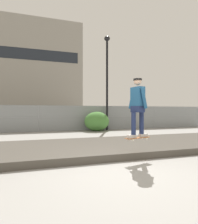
# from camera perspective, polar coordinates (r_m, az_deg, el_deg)

# --- Properties ---
(ground_plane) EXTENTS (120.00, 120.00, 0.00)m
(ground_plane) POSITION_cam_1_polar(r_m,az_deg,el_deg) (4.42, 8.80, -18.60)
(ground_plane) COLOR gray
(gravel_berm) EXTENTS (14.33, 3.30, 0.22)m
(gravel_berm) POSITION_cam_1_polar(r_m,az_deg,el_deg) (6.60, -0.46, -11.28)
(gravel_berm) COLOR #4C473F
(gravel_berm) RESTS_ON ground_plane
(skateboard) EXTENTS (0.82, 0.40, 0.07)m
(skateboard) POSITION_cam_1_polar(r_m,az_deg,el_deg) (5.18, 12.43, -8.21)
(skateboard) COLOR #9E5B33
(skater) EXTENTS (0.72, 0.62, 1.70)m
(skater) POSITION_cam_1_polar(r_m,az_deg,el_deg) (5.13, 12.43, 2.61)
(skater) COLOR #B2ADA8
(skater) RESTS_ON skateboard
(chain_fence) EXTENTS (23.37, 0.06, 1.85)m
(chain_fence) POSITION_cam_1_polar(r_m,az_deg,el_deg) (13.10, -8.68, -1.95)
(chain_fence) COLOR gray
(chain_fence) RESTS_ON ground_plane
(street_lamp) EXTENTS (0.44, 0.44, 7.15)m
(street_lamp) POSITION_cam_1_polar(r_m,az_deg,el_deg) (13.70, 2.64, 12.83)
(street_lamp) COLOR black
(street_lamp) RESTS_ON ground_plane
(parked_car_near) EXTENTS (4.44, 2.03, 1.66)m
(parked_car_near) POSITION_cam_1_polar(r_m,az_deg,el_deg) (15.44, -24.15, -1.99)
(parked_car_near) COLOR #566B4C
(parked_car_near) RESTS_ON ground_plane
(parked_car_mid) EXTENTS (4.51, 2.18, 1.66)m
(parked_car_mid) POSITION_cam_1_polar(r_m,az_deg,el_deg) (16.10, 0.21, -1.88)
(parked_car_mid) COLOR #B7BABF
(parked_car_mid) RESTS_ON ground_plane
(parked_car_far) EXTENTS (4.45, 2.04, 1.66)m
(parked_car_far) POSITION_cam_1_polar(r_m,az_deg,el_deg) (18.27, 17.15, -1.64)
(parked_car_far) COLOR navy
(parked_car_far) RESTS_ON ground_plane
(library_building) EXTENTS (30.68, 14.28, 22.71)m
(library_building) POSITION_cam_1_polar(r_m,az_deg,el_deg) (50.18, -24.82, 11.61)
(library_building) COLOR gray
(library_building) RESTS_ON ground_plane
(shrub_left) EXTENTS (1.81, 1.48, 1.40)m
(shrub_left) POSITION_cam_1_polar(r_m,az_deg,el_deg) (12.77, -0.71, -3.04)
(shrub_left) COLOR #477F38
(shrub_left) RESTS_ON ground_plane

